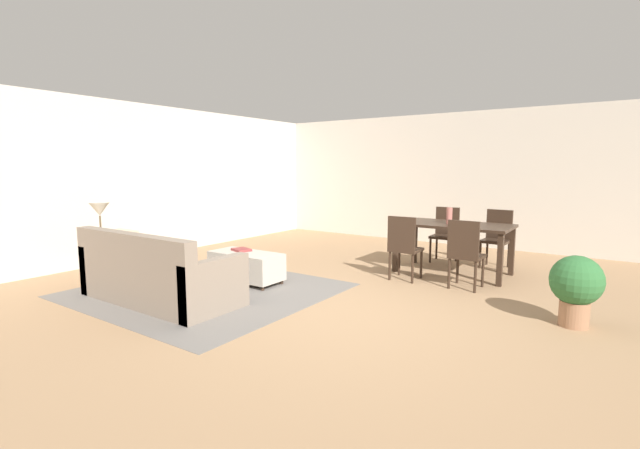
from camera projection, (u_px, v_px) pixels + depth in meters
ground_plane at (339, 309)px, 4.97m from camera, size 10.80×10.80×0.00m
wall_back at (472, 180)px, 8.87m from camera, size 9.00×0.12×2.70m
wall_left at (139, 181)px, 7.74m from camera, size 0.12×11.00×2.70m
area_rug at (207, 290)px, 5.74m from camera, size 3.00×2.80×0.01m
couch at (157, 277)px, 5.25m from camera, size 2.06×0.89×0.86m
ottoman_table at (246, 265)px, 6.12m from camera, size 1.05×0.49×0.42m
side_table at (102, 250)px, 6.04m from camera, size 0.40×0.40×0.60m
table_lamp at (100, 211)px, 5.97m from camera, size 0.26×0.26×0.53m
dining_table at (453, 230)px, 6.59m from camera, size 1.65×0.88×0.76m
dining_chair_near_left at (404, 244)px, 6.18m from camera, size 0.41×0.41×0.92m
dining_chair_near_right at (465, 250)px, 5.73m from camera, size 0.41×0.41×0.92m
dining_chair_far_left at (445, 231)px, 7.48m from camera, size 0.42×0.42×0.92m
dining_chair_far_right at (497, 235)px, 7.03m from camera, size 0.42×0.42×0.92m
vase_centerpiece at (449, 216)px, 6.56m from camera, size 0.09×0.09×0.24m
book_on_ottoman at (241, 250)px, 6.21m from camera, size 0.31×0.27×0.03m
potted_plant at (576, 285)px, 4.40m from camera, size 0.50×0.50×0.72m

